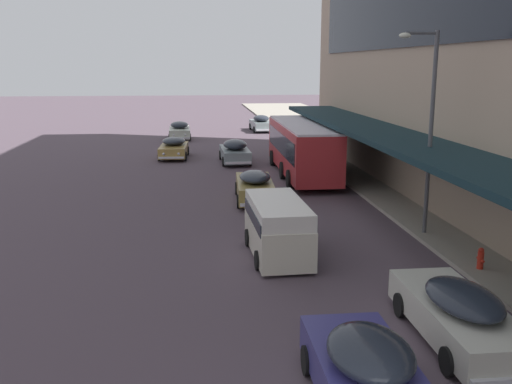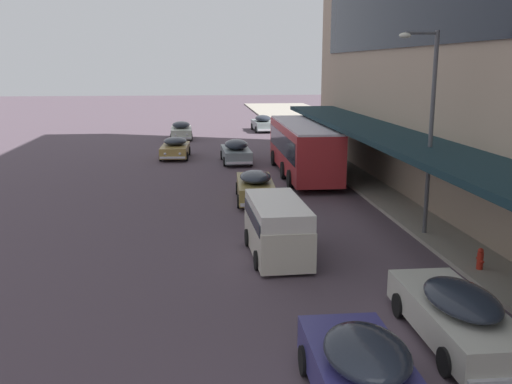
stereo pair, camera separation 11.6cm
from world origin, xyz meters
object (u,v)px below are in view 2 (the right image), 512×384
Objects in this scene: sedan_second_near at (236,151)px; fire_hydrant at (480,259)px; sedan_oncoming_front at (263,123)px; vw_van at (277,225)px; sedan_lead_mid at (363,372)px; street_lamp at (428,120)px; transit_bus_kerbside_front at (303,146)px; sedan_far_back at (255,186)px; sedan_second_mid at (181,130)px; sedan_trailing_mid at (457,314)px; sedan_trailing_near at (175,148)px.

sedan_second_near is 22.64m from fire_hydrant.
sedan_oncoming_front is 1.08× the size of vw_van.
vw_van is at bearing 92.23° from sedan_lead_mid.
transit_bus_kerbside_front is at bearing 100.09° from street_lamp.
sedan_far_back is 24.76m from sedan_second_mid.
transit_bus_kerbside_front reaches higher than sedan_oncoming_front.
sedan_second_near is at bearing -102.16° from sedan_oncoming_front.
sedan_oncoming_front is at bearing 93.08° from fire_hydrant.
transit_bus_kerbside_front reaches higher than sedan_second_mid.
vw_van is 0.61× the size of street_lamp.
sedan_lead_mid is at bearing -94.41° from sedan_oncoming_front.
fire_hydrant is at bearing 56.95° from sedan_trailing_mid.
sedan_lead_mid reaches higher than sedan_far_back.
sedan_second_near is at bearing -31.52° from sedan_trailing_near.
transit_bus_kerbside_front is at bearing 98.73° from fire_hydrant.
sedan_second_mid is 0.62× the size of street_lamp.
vw_van reaches higher than sedan_oncoming_front.
sedan_far_back is 11.17m from sedan_second_near.
sedan_trailing_near is at bearing 135.65° from transit_bus_kerbside_front.
sedan_oncoming_front is 1.07× the size of sedan_second_mid.
sedan_trailing_near is at bearing 100.82° from vw_van.
sedan_oncoming_front reaches higher than fire_hydrant.
street_lamp is at bearing -79.91° from transit_bus_kerbside_front.
sedan_second_near reaches higher than fire_hydrant.
transit_bus_kerbside_front is 19.82m from sedan_second_mid.
sedan_second_mid is (-4.09, 24.42, 0.02)m from sedan_far_back.
vw_van is (4.17, -21.85, 0.37)m from sedan_trailing_near.
sedan_second_mid is 1.01× the size of vw_van.
sedan_trailing_mid is at bearing -82.69° from sedan_second_near.
sedan_lead_mid is 41.98m from sedan_second_mid.
sedan_far_back is 15.29m from sedan_trailing_mid.
transit_bus_kerbside_front is at bearing 60.38° from sedan_far_back.
sedan_second_near is 1.01× the size of sedan_second_mid.
sedan_lead_mid is 3.82m from sedan_trailing_mid.
sedan_oncoming_front is 1.13× the size of sedan_lead_mid.
sedan_second_near is at bearing 90.64° from sedan_far_back.
sedan_trailing_near is at bearing 107.35° from sedan_far_back.
sedan_trailing_mid is at bearing -106.60° from street_lamp.
vw_van reaches higher than fire_hydrant.
sedan_far_back is 9.47m from street_lamp.
sedan_second_mid is 32.69m from street_lamp.
sedan_trailing_mid is at bearing -79.47° from sedan_second_mid.
sedan_far_back is 12.22m from fire_hydrant.
fire_hydrant is (6.16, -2.48, -0.60)m from vw_van.
sedan_trailing_near is at bearing 116.33° from street_lamp.
sedan_trailing_near is 0.90× the size of sedan_oncoming_front.
sedan_far_back is at bearing -80.49° from sedan_second_mid.
sedan_far_back is at bearing 119.70° from fire_hydrant.
vw_van is at bearing -96.02° from sedan_oncoming_front.
sedan_trailing_near reaches higher than sedan_trailing_mid.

